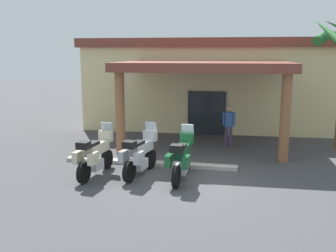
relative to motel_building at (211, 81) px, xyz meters
name	(u,v)px	position (x,y,z in m)	size (l,w,h in m)	color
ground_plane	(185,177)	(0.12, -9.81, -2.34)	(80.00, 80.00, 0.00)	#424244
motel_building	(211,81)	(0.00, 0.00, 0.00)	(13.25, 11.97, 4.59)	beige
motorcycle_cream	(95,155)	(-2.72, -10.26, -1.64)	(0.75, 2.21, 1.61)	black
motorcycle_silver	(140,154)	(-1.34, -9.91, -1.64)	(0.88, 2.20, 1.61)	black
motorcycle_green	(182,158)	(0.05, -10.07, -1.64)	(0.72, 2.21, 1.61)	black
pedestrian	(229,123)	(1.27, -5.47, -1.33)	(0.52, 0.32, 1.73)	#3F334C
curb_strip	(149,163)	(-1.33, -8.73, -2.28)	(6.14, 0.36, 0.12)	#ADA89E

